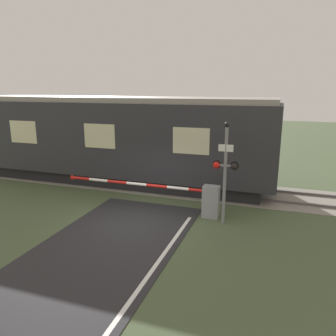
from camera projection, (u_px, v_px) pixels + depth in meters
ground_plane at (134, 222)px, 11.80m from camera, size 80.00×80.00×0.00m
track_bed at (173, 186)px, 15.92m from camera, size 36.00×3.20×0.13m
train at (116, 139)px, 16.34m from camera, size 15.56×3.17×4.27m
crossing_barrier at (196, 198)px, 12.26m from camera, size 6.39×0.44×1.21m
signal_post at (225, 168)px, 11.24m from camera, size 0.91×0.26×3.60m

